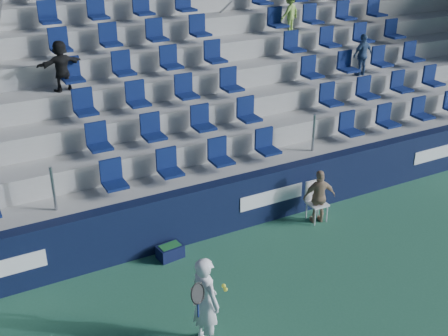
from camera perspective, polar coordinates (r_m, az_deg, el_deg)
name	(u,v)px	position (r m, az deg, el deg)	size (l,w,h in m)	color
ground	(291,321)	(10.03, 6.82, -15.19)	(70.00, 70.00, 0.00)	#2D694C
sponsor_wall	(208,211)	(11.91, -1.64, -4.35)	(24.00, 0.32, 1.20)	black
grandstand	(123,80)	(15.70, -10.24, 8.77)	(24.00, 8.17, 6.63)	#A5A5A0
tennis_player	(206,301)	(9.10, -1.89, -13.34)	(0.69, 0.66, 1.60)	white
line_judge_chair	(315,198)	(12.72, 9.23, -3.01)	(0.41, 0.42, 0.92)	white
line_judge	(319,197)	(12.57, 9.66, -2.89)	(0.74, 0.31, 1.25)	tan
ball_bin	(170,251)	(11.46, -5.49, -8.38)	(0.54, 0.39, 0.29)	#0E1436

